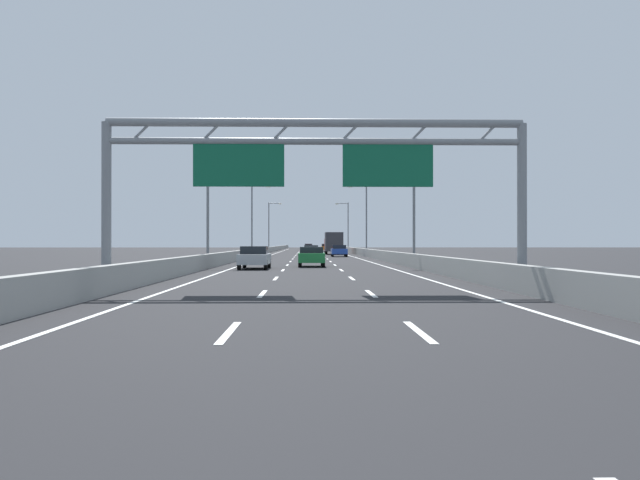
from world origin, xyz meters
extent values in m
plane|color=#262628|center=(0.00, 100.00, 0.00)|extent=(260.00, 260.00, 0.00)
cube|color=white|center=(-1.80, 12.50, 0.01)|extent=(0.16, 3.00, 0.01)
cube|color=white|center=(-1.80, 21.50, 0.01)|extent=(0.16, 3.00, 0.01)
cube|color=white|center=(-1.80, 30.50, 0.01)|extent=(0.16, 3.00, 0.01)
cube|color=white|center=(-1.80, 39.50, 0.01)|extent=(0.16, 3.00, 0.01)
cube|color=white|center=(-1.80, 48.50, 0.01)|extent=(0.16, 3.00, 0.01)
cube|color=white|center=(-1.80, 57.50, 0.01)|extent=(0.16, 3.00, 0.01)
cube|color=white|center=(-1.80, 66.50, 0.01)|extent=(0.16, 3.00, 0.01)
cube|color=white|center=(-1.80, 75.50, 0.01)|extent=(0.16, 3.00, 0.01)
cube|color=white|center=(-1.80, 84.50, 0.01)|extent=(0.16, 3.00, 0.01)
cube|color=white|center=(-1.80, 93.50, 0.01)|extent=(0.16, 3.00, 0.01)
cube|color=white|center=(-1.80, 102.50, 0.01)|extent=(0.16, 3.00, 0.01)
cube|color=white|center=(-1.80, 111.50, 0.01)|extent=(0.16, 3.00, 0.01)
cube|color=white|center=(-1.80, 120.50, 0.01)|extent=(0.16, 3.00, 0.01)
cube|color=white|center=(-1.80, 129.50, 0.01)|extent=(0.16, 3.00, 0.01)
cube|color=white|center=(-1.80, 138.50, 0.01)|extent=(0.16, 3.00, 0.01)
cube|color=white|center=(-1.80, 147.50, 0.01)|extent=(0.16, 3.00, 0.01)
cube|color=white|center=(-1.80, 156.50, 0.01)|extent=(0.16, 3.00, 0.01)
cube|color=white|center=(1.80, 12.50, 0.01)|extent=(0.16, 3.00, 0.01)
cube|color=white|center=(1.80, 21.50, 0.01)|extent=(0.16, 3.00, 0.01)
cube|color=white|center=(1.80, 30.50, 0.01)|extent=(0.16, 3.00, 0.01)
cube|color=white|center=(1.80, 39.50, 0.01)|extent=(0.16, 3.00, 0.01)
cube|color=white|center=(1.80, 48.50, 0.01)|extent=(0.16, 3.00, 0.01)
cube|color=white|center=(1.80, 57.50, 0.01)|extent=(0.16, 3.00, 0.01)
cube|color=white|center=(1.80, 66.50, 0.01)|extent=(0.16, 3.00, 0.01)
cube|color=white|center=(1.80, 75.50, 0.01)|extent=(0.16, 3.00, 0.01)
cube|color=white|center=(1.80, 84.50, 0.01)|extent=(0.16, 3.00, 0.01)
cube|color=white|center=(1.80, 93.50, 0.01)|extent=(0.16, 3.00, 0.01)
cube|color=white|center=(1.80, 102.50, 0.01)|extent=(0.16, 3.00, 0.01)
cube|color=white|center=(1.80, 111.50, 0.01)|extent=(0.16, 3.00, 0.01)
cube|color=white|center=(1.80, 120.50, 0.01)|extent=(0.16, 3.00, 0.01)
cube|color=white|center=(1.80, 129.50, 0.01)|extent=(0.16, 3.00, 0.01)
cube|color=white|center=(1.80, 138.50, 0.01)|extent=(0.16, 3.00, 0.01)
cube|color=white|center=(1.80, 147.50, 0.01)|extent=(0.16, 3.00, 0.01)
cube|color=white|center=(1.80, 156.50, 0.01)|extent=(0.16, 3.00, 0.01)
cube|color=white|center=(-5.25, 88.00, 0.01)|extent=(0.16, 176.00, 0.01)
cube|color=white|center=(5.25, 88.00, 0.01)|extent=(0.16, 176.00, 0.01)
cube|color=#9E9E99|center=(-6.90, 110.00, 0.47)|extent=(0.45, 220.00, 0.95)
cube|color=#9E9E99|center=(6.90, 110.00, 0.47)|extent=(0.45, 220.00, 0.95)
cylinder|color=gray|center=(-7.80, 24.25, 3.10)|extent=(0.36, 0.36, 6.20)
cylinder|color=gray|center=(7.80, 24.25, 3.10)|extent=(0.36, 0.36, 6.20)
cylinder|color=gray|center=(0.00, 24.25, 6.20)|extent=(15.60, 0.32, 0.32)
cylinder|color=gray|center=(0.00, 24.25, 5.50)|extent=(15.60, 0.26, 0.26)
cylinder|color=gray|center=(-6.50, 24.25, 5.85)|extent=(0.74, 0.10, 0.74)
cylinder|color=gray|center=(-3.90, 24.25, 5.85)|extent=(0.74, 0.10, 0.74)
cylinder|color=gray|center=(-1.30, 24.25, 5.85)|extent=(0.74, 0.10, 0.74)
cylinder|color=gray|center=(1.30, 24.25, 5.85)|extent=(0.74, 0.10, 0.74)
cylinder|color=gray|center=(3.90, 24.25, 5.85)|extent=(0.74, 0.10, 0.74)
cylinder|color=gray|center=(6.50, 24.25, 5.85)|extent=(0.74, 0.10, 0.74)
cube|color=#0F5B3D|center=(-2.88, 24.25, 4.60)|extent=(3.40, 0.12, 1.60)
cube|color=#0F5B3D|center=(2.72, 24.25, 4.60)|extent=(3.40, 0.12, 1.60)
cylinder|color=slate|center=(-7.70, 47.80, 4.75)|extent=(0.20, 0.20, 9.50)
cylinder|color=slate|center=(-6.60, 47.80, 9.35)|extent=(2.20, 0.12, 0.12)
cube|color=#F2EAC6|center=(-5.50, 47.80, 9.25)|extent=(0.56, 0.28, 0.20)
cylinder|color=slate|center=(7.70, 47.80, 4.75)|extent=(0.20, 0.20, 9.50)
cylinder|color=slate|center=(6.60, 47.80, 9.35)|extent=(2.20, 0.12, 0.12)
cube|color=#F2EAC6|center=(5.50, 47.80, 9.25)|extent=(0.56, 0.28, 0.20)
cylinder|color=slate|center=(-7.70, 85.67, 4.75)|extent=(0.20, 0.20, 9.50)
cylinder|color=slate|center=(-6.60, 85.67, 9.35)|extent=(2.20, 0.12, 0.12)
cube|color=#F2EAC6|center=(-5.50, 85.67, 9.25)|extent=(0.56, 0.28, 0.20)
cylinder|color=slate|center=(7.70, 85.67, 4.75)|extent=(0.20, 0.20, 9.50)
cylinder|color=slate|center=(6.60, 85.67, 9.35)|extent=(2.20, 0.12, 0.12)
cube|color=#F2EAC6|center=(5.50, 85.67, 9.25)|extent=(0.56, 0.28, 0.20)
cylinder|color=slate|center=(-7.70, 123.55, 4.75)|extent=(0.20, 0.20, 9.50)
cylinder|color=slate|center=(-6.60, 123.55, 9.35)|extent=(2.20, 0.12, 0.12)
cube|color=#F2EAC6|center=(-5.50, 123.55, 9.25)|extent=(0.56, 0.28, 0.20)
cylinder|color=slate|center=(7.70, 123.55, 4.75)|extent=(0.20, 0.20, 9.50)
cylinder|color=slate|center=(6.60, 123.55, 9.35)|extent=(2.20, 0.12, 0.12)
cube|color=#F2EAC6|center=(5.50, 123.55, 9.25)|extent=(0.56, 0.28, 0.20)
cube|color=#2347AD|center=(3.60, 77.77, 0.65)|extent=(1.88, 4.24, 0.65)
cube|color=black|center=(3.60, 77.91, 1.19)|extent=(1.66, 1.92, 0.44)
cylinder|color=black|center=(2.77, 79.34, 0.32)|extent=(0.22, 0.64, 0.64)
cylinder|color=black|center=(4.43, 79.34, 0.32)|extent=(0.22, 0.64, 0.64)
cylinder|color=black|center=(2.77, 76.21, 0.32)|extent=(0.22, 0.64, 0.64)
cylinder|color=black|center=(4.43, 76.21, 0.32)|extent=(0.22, 0.64, 0.64)
cube|color=silver|center=(0.15, 72.00, 0.63)|extent=(1.76, 4.59, 0.61)
cube|color=black|center=(0.15, 72.08, 1.18)|extent=(1.55, 2.04, 0.48)
cylinder|color=black|center=(-0.62, 73.75, 0.32)|extent=(0.22, 0.64, 0.64)
cylinder|color=black|center=(0.92, 73.75, 0.32)|extent=(0.22, 0.64, 0.64)
cylinder|color=black|center=(-0.62, 70.25, 0.32)|extent=(0.22, 0.64, 0.64)
cylinder|color=black|center=(0.92, 70.25, 0.32)|extent=(0.22, 0.64, 0.64)
cube|color=#A8ADB2|center=(-3.73, 41.92, 0.64)|extent=(1.88, 4.61, 0.65)
cube|color=black|center=(-3.73, 41.72, 1.22)|extent=(1.65, 2.16, 0.50)
cylinder|color=black|center=(-4.56, 43.67, 0.32)|extent=(0.22, 0.64, 0.64)
cylinder|color=black|center=(-2.90, 43.67, 0.32)|extent=(0.22, 0.64, 0.64)
cylinder|color=black|center=(-4.56, 40.16, 0.32)|extent=(0.22, 0.64, 0.64)
cylinder|color=black|center=(-2.90, 40.16, 0.32)|extent=(0.22, 0.64, 0.64)
cube|color=#1E7A38|center=(0.00, 45.59, 0.65)|extent=(1.84, 4.14, 0.65)
cube|color=black|center=(0.00, 45.28, 1.19)|extent=(1.62, 1.96, 0.43)
cylinder|color=black|center=(-0.81, 47.11, 0.32)|extent=(0.22, 0.64, 0.64)
cylinder|color=black|center=(0.81, 47.11, 0.32)|extent=(0.22, 0.64, 0.64)
cylinder|color=black|center=(-0.81, 44.07, 0.32)|extent=(0.22, 0.64, 0.64)
cylinder|color=black|center=(0.81, 44.07, 0.32)|extent=(0.22, 0.64, 0.64)
cube|color=orange|center=(3.47, 126.87, 0.65)|extent=(1.85, 4.36, 0.67)
cube|color=black|center=(3.47, 127.04, 1.23)|extent=(1.63, 1.96, 0.49)
cylinder|color=black|center=(2.65, 128.50, 0.32)|extent=(0.22, 0.64, 0.64)
cylinder|color=black|center=(4.28, 128.50, 0.32)|extent=(0.22, 0.64, 0.64)
cylinder|color=black|center=(2.65, 125.24, 0.32)|extent=(0.22, 0.64, 0.64)
cylinder|color=black|center=(4.28, 125.24, 0.32)|extent=(0.22, 0.64, 0.64)
cube|color=red|center=(0.03, 132.91, 0.64)|extent=(1.73, 4.59, 0.65)
cube|color=black|center=(0.03, 133.10, 1.23)|extent=(1.53, 2.03, 0.52)
cylinder|color=black|center=(-0.73, 134.66, 0.32)|extent=(0.22, 0.64, 0.64)
cylinder|color=black|center=(0.79, 134.66, 0.32)|extent=(0.22, 0.64, 0.64)
cylinder|color=black|center=(-0.73, 131.16, 0.32)|extent=(0.22, 0.64, 0.64)
cylinder|color=black|center=(0.79, 131.16, 0.32)|extent=(0.22, 0.64, 0.64)
cube|color=#B21E19|center=(3.60, 96.62, 1.39)|extent=(2.50, 2.17, 1.82)
cube|color=#333338|center=(3.60, 92.64, 1.84)|extent=(2.50, 5.38, 2.72)
cylinder|color=black|center=(2.49, 96.81, 0.48)|extent=(0.28, 0.96, 0.96)
cylinder|color=black|center=(4.71, 96.81, 0.48)|extent=(0.28, 0.96, 0.96)
cylinder|color=black|center=(2.49, 91.35, 0.48)|extent=(0.28, 0.96, 0.96)
cylinder|color=black|center=(4.71, 91.35, 0.48)|extent=(0.28, 0.96, 0.96)
camera|label=1|loc=(-0.33, 0.49, 1.70)|focal=35.63mm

